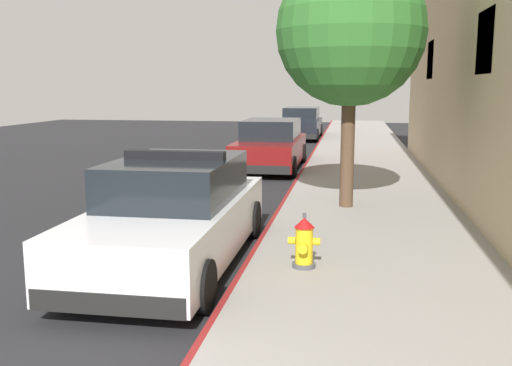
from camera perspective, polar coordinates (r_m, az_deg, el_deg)
ground_plane at (r=13.71m, az=-14.75°, el=-2.07°), size 34.12×60.00×0.20m
sidewalk_pavement at (r=12.49m, az=11.23°, el=-2.25°), size 3.59×60.00×0.14m
curb_painted_edge at (r=12.57m, az=2.83°, el=-2.00°), size 0.08×60.00×0.14m
police_cruiser at (r=8.46m, az=-8.08°, el=-3.16°), size 1.94×4.84×1.68m
parked_car_silver_ahead at (r=18.17m, az=1.48°, el=3.74°), size 1.94×4.84×1.56m
parked_car_dark_far at (r=28.83m, az=4.53°, el=5.89°), size 1.94×4.84×1.56m
fire_hydrant at (r=7.87m, az=4.81°, el=-5.94°), size 0.44×0.40×0.76m
street_tree at (r=11.81m, az=9.41°, el=14.65°), size 2.97×2.97×5.02m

